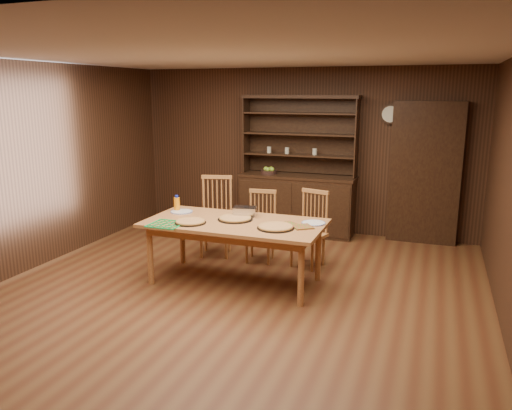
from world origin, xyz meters
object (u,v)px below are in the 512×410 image
at_px(dining_table, 235,227).
at_px(china_hutch, 297,196).
at_px(chair_center, 261,223).
at_px(juice_bottle, 177,204).
at_px(chair_left, 216,213).
at_px(chair_right, 311,226).

bearing_deg(dining_table, china_hutch, 87.32).
relative_size(chair_center, juice_bottle, 4.69).
relative_size(china_hutch, chair_center, 2.29).
bearing_deg(chair_left, dining_table, -69.34).
xyz_separation_m(dining_table, juice_bottle, (-0.89, 0.24, 0.16)).
relative_size(china_hutch, chair_left, 1.98).
height_order(china_hutch, dining_table, china_hutch).
bearing_deg(chair_center, chair_right, -4.65).
distance_m(dining_table, chair_right, 1.15).
xyz_separation_m(chair_right, juice_bottle, (-1.58, -0.68, 0.32)).
bearing_deg(chair_right, juice_bottle, -140.35).
height_order(china_hutch, chair_center, china_hutch).
bearing_deg(juice_bottle, chair_right, 23.17).
relative_size(dining_table, chair_left, 1.89).
height_order(chair_right, juice_bottle, chair_right).
distance_m(chair_left, chair_center, 0.68).
xyz_separation_m(china_hutch, dining_table, (-0.11, -2.35, 0.08)).
bearing_deg(chair_right, chair_left, -164.43).
relative_size(china_hutch, dining_table, 1.05).
xyz_separation_m(chair_left, juice_bottle, (-0.22, -0.70, 0.26)).
bearing_deg(chair_center, chair_left, 170.70).
height_order(dining_table, juice_bottle, juice_bottle).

